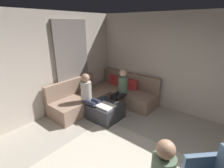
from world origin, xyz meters
name	(u,v)px	position (x,y,z in m)	size (l,w,h in m)	color
wall_back	(192,66)	(0.00, 2.94, 1.35)	(6.00, 0.12, 2.70)	beige
wall_left	(25,70)	(-2.94, 0.00, 1.35)	(0.12, 6.00, 2.70)	beige
curtain_panel	(73,65)	(-2.84, 1.30, 1.25)	(0.06, 1.10, 2.50)	gray
sectional_couch	(106,96)	(-2.08, 1.88, 0.28)	(2.10, 2.55, 0.87)	#9E7F6B
ottoman	(106,111)	(-1.55, 1.26, 0.21)	(0.76, 0.76, 0.42)	#333338
folded_blanket	(105,106)	(-1.45, 1.14, 0.44)	(0.44, 0.36, 0.04)	white
coffee_mug	(104,98)	(-1.77, 1.44, 0.47)	(0.08, 0.08, 0.10)	#334C72
game_remote	(116,103)	(-1.37, 1.48, 0.43)	(0.05, 0.15, 0.02)	white
person_on_couch_back	(121,88)	(-1.55, 1.93, 0.66)	(0.30, 0.60, 1.20)	black
person_on_couch_side	(89,94)	(-1.93, 1.05, 0.66)	(0.60, 0.30, 1.20)	#2D3347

